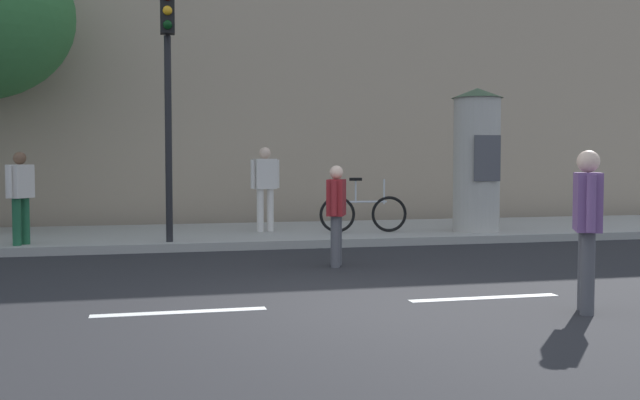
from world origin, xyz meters
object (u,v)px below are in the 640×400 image
traffic_light (168,74)px  poster_column (477,159)px  pedestrian_near_pole (265,182)px  bicycle_leaning (363,213)px  pedestrian_with_bag (20,191)px  pedestrian_with_backpack (336,208)px  pedestrian_tallest (587,216)px

traffic_light → poster_column: bearing=5.9°
pedestrian_near_pole → bicycle_leaning: size_ratio=0.96×
pedestrian_near_pole → pedestrian_with_bag: bearing=-162.7°
traffic_light → pedestrian_with_bag: bearing=175.6°
traffic_light → pedestrian_with_backpack: size_ratio=2.89×
pedestrian_with_bag → bicycle_leaning: pedestrian_with_bag is taller
bicycle_leaning → pedestrian_near_pole: bearing=162.6°
pedestrian_tallest → pedestrian_near_pole: 8.05m
traffic_light → poster_column: size_ratio=1.51×
traffic_light → pedestrian_tallest: size_ratio=2.59×
pedestrian_with_backpack → pedestrian_near_pole: size_ratio=0.88×
pedestrian_with_bag → poster_column: bearing=2.9°
poster_column → pedestrian_tallest: 7.15m
pedestrian_with_backpack → bicycle_leaning: 3.71m
traffic_light → pedestrian_with_backpack: (2.38, -2.44, -2.20)m
traffic_light → poster_column: 6.30m
pedestrian_with_backpack → pedestrian_with_bag: size_ratio=0.95×
pedestrian_near_pole → pedestrian_tallest: bearing=-74.6°
pedestrian_with_backpack → pedestrian_with_bag: 5.50m
bicycle_leaning → pedestrian_with_bag: bearing=-173.0°
pedestrian_with_bag → bicycle_leaning: bearing=7.0°
pedestrian_near_pole → pedestrian_with_bag: pedestrian_near_pole is taller
poster_column → pedestrian_near_pole: poster_column is taller
pedestrian_near_pole → pedestrian_with_bag: (-4.39, -1.37, -0.08)m
traffic_light → pedestrian_with_backpack: bearing=-45.7°
pedestrian_with_backpack → bicycle_leaning: bearing=67.1°
pedestrian_with_backpack → pedestrian_near_pole: pedestrian_near_pole is taller
pedestrian_tallest → pedestrian_with_bag: pedestrian_with_bag is taller
pedestrian_with_bag → pedestrian_near_pole: bearing=17.3°
pedestrian_with_bag → pedestrian_tallest: bearing=-44.4°
traffic_light → pedestrian_near_pole: (1.93, 1.56, -1.92)m
pedestrian_with_bag → pedestrian_with_backpack: bearing=-28.5°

